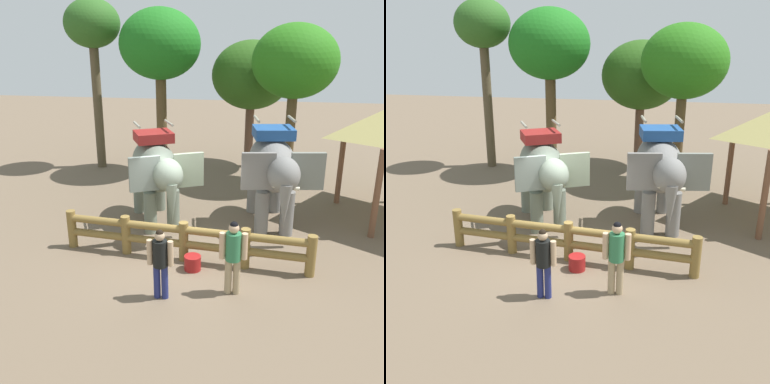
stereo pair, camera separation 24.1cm
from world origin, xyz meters
TOP-DOWN VIEW (x-y plane):
  - ground_plane at (0.00, 0.00)m, footprint 60.00×60.00m
  - log_fence at (-0.00, -0.26)m, footprint 6.50×0.79m
  - elephant_near_left at (-1.23, 1.95)m, footprint 2.83×3.62m
  - elephant_center at (2.18, 2.32)m, footprint 2.24×3.87m
  - tourist_woman_in_black at (-0.18, -2.03)m, footprint 0.58×0.32m
  - tourist_man_in_blue at (1.34, -1.60)m, footprint 0.62×0.36m
  - tree_far_left at (1.25, 8.71)m, footprint 3.31×3.31m
  - tree_back_center at (2.83, 6.36)m, footprint 3.08×3.08m
  - tree_far_right at (-2.28, 7.24)m, footprint 3.18×3.18m
  - tree_deep_back at (-5.14, 7.63)m, footprint 2.25×2.25m
  - feed_bucket at (0.30, -0.71)m, footprint 0.42×0.42m

SIDE VIEW (x-z plane):
  - ground_plane at x=0.00m, z-range 0.00..0.00m
  - feed_bucket at x=0.30m, z-range 0.00..0.37m
  - log_fence at x=0.00m, z-range 0.08..1.13m
  - tourist_woman_in_black at x=-0.18m, z-range 0.13..1.77m
  - tourist_man_in_blue at x=1.34m, z-range 0.14..1.88m
  - elephant_near_left at x=-1.23m, z-range 0.19..3.27m
  - elephant_center at x=2.18m, z-range 0.20..3.46m
  - tree_far_left at x=1.25m, z-range 1.23..6.58m
  - tree_back_center at x=2.83m, z-range 1.60..7.53m
  - tree_far_right at x=-2.28m, z-range 1.83..8.36m
  - tree_deep_back at x=-5.14m, z-range 2.26..9.17m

